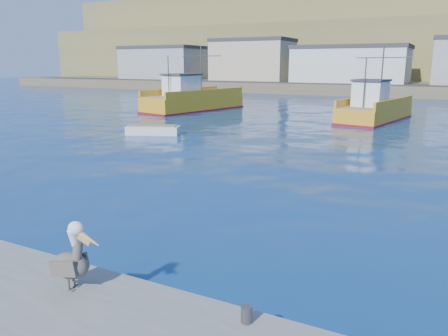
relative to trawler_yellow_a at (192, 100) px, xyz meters
The scene contains 7 objects.
ground 34.72m from the trawler_yellow_a, 58.22° to the right, with size 260.00×260.00×0.00m, color navy.
dock_bollards 37.93m from the trawler_yellow_a, 60.15° to the right, with size 36.20×0.20×0.30m.
far_shore 82.16m from the trawler_yellow_a, 77.08° to the left, with size 200.00×81.00×24.00m.
trawler_yellow_a is the anchor object (origin of this frame).
trawler_yellow_b 18.19m from the trawler_yellow_a, ahead, with size 5.13×10.23×6.32m.
skiff_left 15.89m from the trawler_yellow_a, 68.17° to the right, with size 3.80×2.48×0.78m.
pelican 37.87m from the trawler_yellow_a, 61.93° to the right, with size 1.14×0.59×1.40m.
Camera 1 is at (5.70, -9.42, 4.78)m, focal length 35.00 mm.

